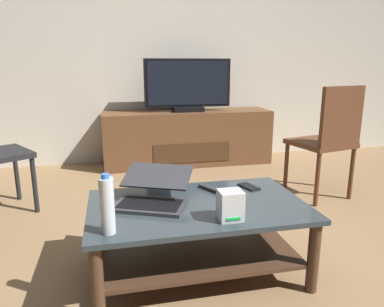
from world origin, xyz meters
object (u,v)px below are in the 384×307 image
television (188,86)px  water_bottle_near (107,205)px  laptop (153,193)px  tv_remote (210,188)px  router_box (230,205)px  media_cabinet (188,138)px  dining_chair (329,137)px  cell_phone (249,187)px  coffee_table (198,225)px

television → water_bottle_near: 2.62m
laptop → tv_remote: (0.35, 0.13, -0.05)m
router_box → media_cabinet: bearing=82.6°
laptop → dining_chair: bearing=27.1°
television → router_box: television is taller
media_cabinet → television: television is taller
laptop → cell_phone: (0.59, 0.12, -0.05)m
television → media_cabinet: bearing=90.0°
coffee_table → router_box: router_box is taller
media_cabinet → tv_remote: media_cabinet is taller
coffee_table → tv_remote: tv_remote is taller
cell_phone → router_box: bearing=-139.2°
water_bottle_near → dining_chair: bearing=31.7°
router_box → cell_phone: router_box is taller
coffee_table → router_box: size_ratio=7.95×
coffee_table → tv_remote: (0.12, 0.19, 0.13)m
media_cabinet → cell_phone: bearing=-91.6°
media_cabinet → tv_remote: bearing=-98.3°
television → water_bottle_near: size_ratio=3.54×
router_box → water_bottle_near: size_ratio=0.53×
coffee_table → laptop: laptop is taller
coffee_table → tv_remote: size_ratio=7.14×
cell_phone → tv_remote: 0.24m
media_cabinet → water_bottle_near: water_bottle_near is taller
television → cell_phone: bearing=-91.6°
television → coffee_table: bearing=-100.8°
water_bottle_near → tv_remote: (0.59, 0.43, -0.12)m
television → laptop: bearing=-106.9°
coffee_table → media_cabinet: 2.26m
coffee_table → water_bottle_near: bearing=-152.4°
cell_phone → laptop: bearing=174.4°
television → router_box: 2.47m
coffee_table → dining_chair: dining_chair is taller
television → dining_chair: 1.65m
dining_chair → water_bottle_near: 2.10m
water_bottle_near → cell_phone: size_ratio=1.94×
router_box → tv_remote: router_box is taller
water_bottle_near → tv_remote: water_bottle_near is taller
television → tv_remote: 2.08m
coffee_table → cell_phone: (0.36, 0.19, 0.13)m
coffee_table → television: size_ratio=1.19×
coffee_table → laptop: 0.30m
television → dining_chair: bearing=-55.9°
dining_chair → tv_remote: dining_chair is taller
dining_chair → water_bottle_near: size_ratio=3.54×
dining_chair → router_box: (-1.22, -1.09, -0.07)m
media_cabinet → tv_remote: 2.05m
television → tv_remote: television is taller
television → cell_phone: television is taller
dining_chair → router_box: bearing=-138.3°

